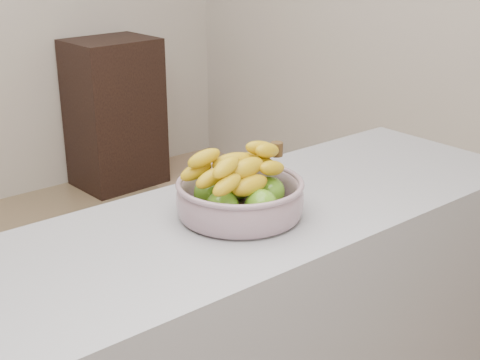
# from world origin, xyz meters

# --- Properties ---
(cabinet) EXTENTS (0.55, 0.45, 0.96)m
(cabinet) POSITION_xyz_m (1.08, 1.78, 0.48)
(cabinet) COLOR black
(cabinet) RESTS_ON ground
(fruit_bowl) EXTENTS (0.33, 0.33, 0.18)m
(fruit_bowl) POSITION_xyz_m (0.06, -0.73, 0.96)
(fruit_bowl) COLOR #AABACC
(fruit_bowl) RESTS_ON counter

